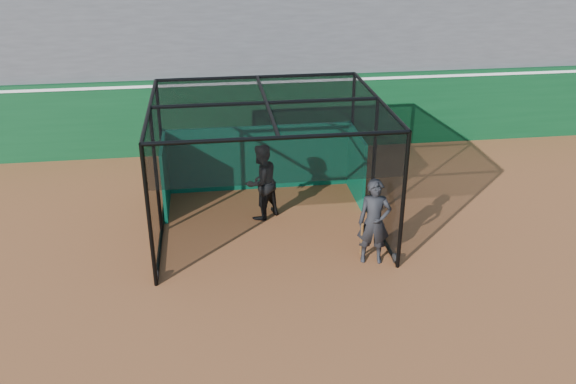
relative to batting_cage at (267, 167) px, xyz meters
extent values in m
plane|color=brown|center=(-0.58, -3.05, -1.63)|extent=(120.00, 120.00, 0.00)
cube|color=#0A3C1B|center=(-0.58, 5.45, -0.38)|extent=(50.00, 0.45, 2.50)
cube|color=white|center=(-0.58, 5.45, 0.72)|extent=(50.00, 0.50, 0.08)
cube|color=#4C4C4F|center=(-0.58, 9.32, 2.25)|extent=(50.00, 7.85, 7.75)
cube|color=#085336|center=(0.00, 2.28, -0.68)|extent=(5.30, 0.10, 1.90)
cylinder|color=black|center=(-2.71, -2.23, -1.52)|extent=(0.08, 0.22, 0.22)
cylinder|color=black|center=(2.71, -2.23, -1.52)|extent=(0.08, 0.22, 0.22)
cylinder|color=black|center=(-2.71, 2.20, -1.52)|extent=(0.08, 0.22, 0.22)
cylinder|color=black|center=(2.71, 2.20, -1.52)|extent=(0.08, 0.22, 0.22)
imported|color=black|center=(-0.12, 0.46, -0.62)|extent=(1.25, 1.20, 2.03)
imported|color=black|center=(2.19, -2.08, -0.61)|extent=(0.81, 0.61, 2.04)
cylinder|color=#593819|center=(1.94, -2.03, -1.08)|extent=(0.15, 0.37, 0.98)
camera|label=1|loc=(-1.37, -13.83, 5.85)|focal=38.00mm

